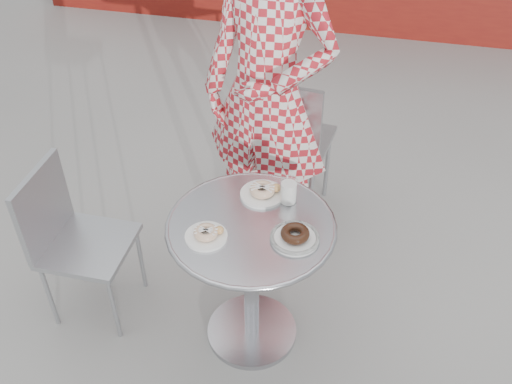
% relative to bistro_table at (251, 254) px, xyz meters
% --- Properties ---
extents(ground, '(60.00, 60.00, 0.00)m').
position_rel_bistro_table_xyz_m(ground, '(-0.00, -0.01, -0.53)').
color(ground, '#AAA7A2').
rests_on(ground, ground).
extents(bistro_table, '(0.70, 0.70, 0.71)m').
position_rel_bistro_table_xyz_m(bistro_table, '(0.00, 0.00, 0.00)').
color(bistro_table, '#B8B8BD').
rests_on(bistro_table, ground).
extents(chair_far, '(0.49, 0.49, 0.93)m').
position_rel_bistro_table_xyz_m(chair_far, '(-0.02, 0.94, -0.24)').
color(chair_far, '#9B9EA3').
rests_on(chair_far, ground).
extents(chair_left, '(0.39, 0.38, 0.80)m').
position_rel_bistro_table_xyz_m(chair_left, '(-0.78, -0.00, -0.29)').
color(chair_left, '#9B9EA3').
rests_on(chair_left, ground).
extents(seated_person, '(0.77, 0.62, 1.85)m').
position_rel_bistro_table_xyz_m(seated_person, '(-0.08, 0.65, 0.39)').
color(seated_person, '#B11B24').
rests_on(seated_person, ground).
extents(plate_far, '(0.19, 0.19, 0.05)m').
position_rel_bistro_table_xyz_m(plate_far, '(0.01, 0.19, 0.19)').
color(plate_far, white).
rests_on(plate_far, bistro_table).
extents(plate_near, '(0.17, 0.17, 0.04)m').
position_rel_bistro_table_xyz_m(plate_near, '(-0.15, -0.11, 0.19)').
color(plate_near, white).
rests_on(plate_near, bistro_table).
extents(plate_checker, '(0.20, 0.20, 0.05)m').
position_rel_bistro_table_xyz_m(plate_checker, '(0.19, -0.05, 0.19)').
color(plate_checker, white).
rests_on(plate_checker, bistro_table).
extents(milk_cup, '(0.07, 0.07, 0.11)m').
position_rel_bistro_table_xyz_m(milk_cup, '(0.12, 0.17, 0.22)').
color(milk_cup, white).
rests_on(milk_cup, bistro_table).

